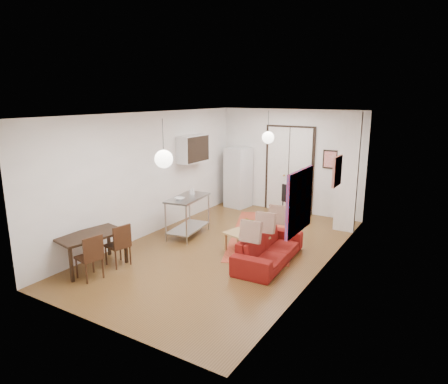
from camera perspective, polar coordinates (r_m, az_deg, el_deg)
The scene contains 27 objects.
floor at distance 8.78m, azimuth 0.34°, elevation -8.15°, with size 7.00×7.00×0.00m, color brown.
ceiling at distance 8.17m, azimuth 0.37°, elevation 11.11°, with size 4.20×7.00×0.02m, color white.
wall_back at distance 11.45m, azimuth 9.40°, elevation 4.35°, with size 4.20×0.02×2.90m, color white.
wall_front at distance 5.75m, azimuth -17.93°, elevation -5.40°, with size 4.20×0.02×2.90m, color white.
wall_left at distance 9.58m, azimuth -10.50°, elevation 2.51°, with size 0.02×7.00×2.90m, color white.
wall_right at distance 7.53m, azimuth 14.21°, elevation -0.70°, with size 0.02×7.00×2.90m, color white.
double_doors at distance 11.45m, azimuth 9.27°, elevation 3.09°, with size 1.44×0.06×2.50m, color white.
stub_partition at distance 10.00m, azimuth 17.21°, elevation 2.59°, with size 0.50×0.10×2.90m, color white.
wall_cabinet at distance 10.55m, azimuth -4.45°, elevation 6.19°, with size 0.35×1.00×0.70m, color white.
painting_popart at distance 6.34m, azimuth 10.73°, elevation -1.32°, with size 0.05×1.00×1.00m, color red.
painting_abstract at distance 8.21m, azimuth 15.85°, elevation 2.88°, with size 0.05×0.50×0.60m, color beige.
poster_back at distance 11.03m, azimuth 14.93°, elevation 4.51°, with size 0.40×0.03×0.50m, color red.
print_left at distance 11.04m, azimuth -3.57°, elevation 6.79°, with size 0.03×0.44×0.54m, color #97613F.
pendant_back at distance 9.98m, azimuth 6.32°, elevation 7.75°, with size 0.30×0.30×0.80m.
pendant_front at distance 6.60m, azimuth -8.61°, elevation 4.69°, with size 0.30×0.30×0.80m.
kilim_rug at distance 9.72m, azimuth 5.30°, elevation -6.00°, with size 1.36×3.62×0.01m, color #C04D30.
sofa at distance 8.08m, azimuth 6.47°, elevation -7.99°, with size 2.00×0.78×0.58m, color maroon.
coffee_table at distance 8.47m, azimuth 3.18°, elevation -6.42°, with size 1.02×0.72×0.41m.
potted_plant at distance 8.34m, azimuth 3.81°, elevation -4.89°, with size 0.36×0.31×0.40m, color #316D36.
kitchen_counter at distance 9.46m, azimuth -5.18°, elevation -2.65°, with size 0.78×1.31×0.94m.
bowl at distance 9.14m, azimuth -6.34°, elevation -0.95°, with size 0.22×0.22×0.05m, color silver.
soap_bottle at distance 9.58m, azimuth -4.59°, elevation 0.20°, with size 0.09×0.09×0.20m, color #55ABB8.
fridge at distance 11.86m, azimuth 2.03°, elevation 2.07°, with size 0.62×0.62×1.77m, color silver.
dining_table at distance 8.10m, azimuth -18.55°, elevation -6.22°, with size 0.93×1.34×0.68m.
dining_chair_near at distance 8.17m, azimuth -14.59°, elevation -6.68°, with size 0.47×0.60×0.85m.
dining_chair_far at distance 7.74m, azimuth -18.31°, elevation -8.11°, with size 0.47×0.60×0.85m.
black_side_chair at distance 11.18m, azimuth 9.88°, elevation -0.71°, with size 0.54×0.56×0.91m.
Camera 1 is at (4.18, -7.00, 3.26)m, focal length 32.00 mm.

